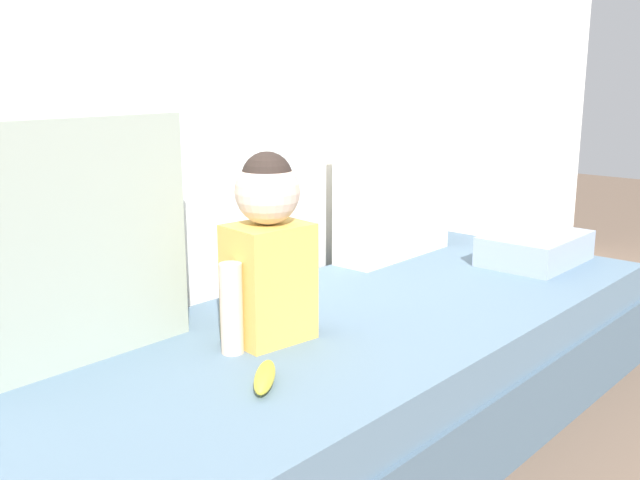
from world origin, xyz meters
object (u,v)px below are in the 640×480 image
at_px(throw_pillow_left, 66,240).
at_px(toddler, 268,249).
at_px(banana, 265,377).
at_px(couch, 350,382).
at_px(folded_blanket, 535,248).
at_px(throw_pillow_right, 394,196).

relative_size(throw_pillow_left, toddler, 1.19).
relative_size(toddler, banana, 2.87).
relative_size(couch, throw_pillow_left, 4.14).
distance_m(couch, toddler, 0.51).
relative_size(throw_pillow_left, banana, 3.41).
relative_size(couch, folded_blanket, 6.00).
height_order(couch, folded_blanket, folded_blanket).
xyz_separation_m(couch, throw_pillow_left, (-0.66, 0.34, 0.48)).
relative_size(throw_pillow_left, throw_pillow_right, 1.12).
height_order(throw_pillow_left, banana, throw_pillow_left).
bearing_deg(throw_pillow_right, toddler, -163.23).
relative_size(throw_pillow_right, banana, 3.03).
xyz_separation_m(couch, banana, (-0.47, -0.14, 0.21)).
bearing_deg(toddler, folded_blanket, -8.04).
bearing_deg(folded_blanket, toddler, 171.96).
distance_m(banana, folded_blanket, 1.40).
distance_m(couch, throw_pillow_right, 0.85).
xyz_separation_m(couch, throw_pillow_right, (0.66, 0.34, 0.42)).
distance_m(couch, banana, 0.54).
bearing_deg(couch, throw_pillow_left, 152.98).
bearing_deg(toddler, couch, -12.42).
distance_m(throw_pillow_right, folded_blanket, 0.55).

